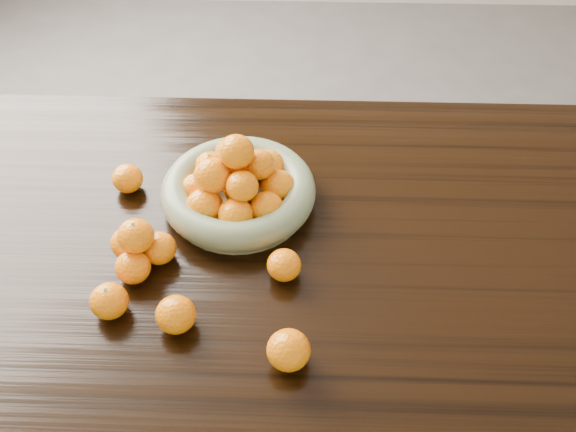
{
  "coord_description": "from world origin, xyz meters",
  "views": [
    {
      "loc": [
        -0.01,
        -0.95,
        1.79
      ],
      "look_at": [
        -0.03,
        -0.02,
        0.83
      ],
      "focal_mm": 40.0,
      "sensor_mm": 36.0,
      "label": 1
    }
  ],
  "objects_px": {
    "dining_table": "(303,261)",
    "fruit_bowl": "(238,188)",
    "orange_pyramid": "(139,248)",
    "loose_orange_0": "(109,301)"
  },
  "relations": [
    {
      "from": "dining_table",
      "to": "orange_pyramid",
      "type": "height_order",
      "value": "orange_pyramid"
    },
    {
      "from": "orange_pyramid",
      "to": "dining_table",
      "type": "bearing_deg",
      "value": 14.92
    },
    {
      "from": "dining_table",
      "to": "orange_pyramid",
      "type": "bearing_deg",
      "value": -165.08
    },
    {
      "from": "orange_pyramid",
      "to": "loose_orange_0",
      "type": "xyz_separation_m",
      "value": [
        -0.04,
        -0.13,
        -0.01
      ]
    },
    {
      "from": "orange_pyramid",
      "to": "loose_orange_0",
      "type": "distance_m",
      "value": 0.13
    },
    {
      "from": "fruit_bowl",
      "to": "orange_pyramid",
      "type": "xyz_separation_m",
      "value": [
        -0.19,
        -0.18,
        -0.0
      ]
    },
    {
      "from": "dining_table",
      "to": "fruit_bowl",
      "type": "distance_m",
      "value": 0.22
    },
    {
      "from": "loose_orange_0",
      "to": "fruit_bowl",
      "type": "bearing_deg",
      "value": 54.16
    },
    {
      "from": "orange_pyramid",
      "to": "loose_orange_0",
      "type": "relative_size",
      "value": 1.87
    },
    {
      "from": "fruit_bowl",
      "to": "orange_pyramid",
      "type": "bearing_deg",
      "value": -135.54
    }
  ]
}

